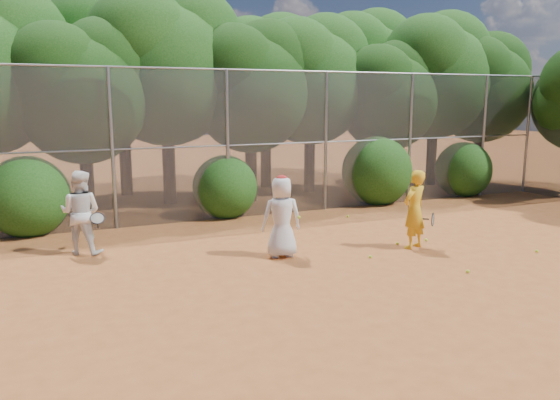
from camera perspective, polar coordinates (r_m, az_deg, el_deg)
name	(u,v)px	position (r m, az deg, el deg)	size (l,w,h in m)	color
ground	(384,277)	(10.33, 10.84, -7.93)	(80.00, 80.00, 0.00)	#954D21
fence_back	(258,142)	(15.12, -2.31, 6.03)	(20.05, 0.09, 4.03)	gray
tree_2	(83,86)	(15.91, -19.89, 11.17)	(3.99, 3.47, 5.47)	black
tree_3	(167,60)	(17.31, -11.75, 14.16)	(4.89, 4.26, 6.70)	black
tree_4	(251,82)	(17.41, -3.02, 12.23)	(4.19, 3.64, 5.73)	black
tree_5	(311,75)	(19.17, 3.29, 12.94)	(4.51, 3.92, 6.17)	black
tree_6	(389,92)	(19.58, 11.28, 11.01)	(3.86, 3.36, 5.29)	black
tree_7	(436,70)	(21.60, 16.02, 12.90)	(4.77, 4.14, 6.53)	black
tree_8	(483,83)	(22.68, 20.41, 11.35)	(4.25, 3.70, 5.82)	black
tree_10	(122,56)	(19.31, -16.19, 14.26)	(5.15, 4.48, 7.06)	black
tree_11	(266,73)	(20.21, -1.42, 13.16)	(4.64, 4.03, 6.35)	black
tree_12	(364,67)	(22.85, 8.78, 13.61)	(5.02, 4.37, 6.88)	black
bush_0	(27,193)	(14.50, -24.91, 0.67)	(2.00, 2.00, 2.00)	#184511
bush_1	(225,184)	(15.24, -5.78, 1.65)	(1.80, 1.80, 1.80)	#184511
bush_2	(377,168)	(17.40, 10.08, 3.31)	(2.20, 2.20, 2.20)	#184511
bush_3	(464,167)	(19.58, 18.63, 3.27)	(1.90, 1.90, 1.90)	#184511
player_yellow	(414,210)	(12.23, 13.87, -0.97)	(0.84, 0.61, 1.73)	gold
player_teen	(282,217)	(11.23, 0.17, -1.74)	(0.90, 0.67, 1.71)	silver
player_white	(81,213)	(12.19, -20.11, -1.24)	(1.08, 1.00, 1.78)	white
ball_0	(398,243)	(12.59, 12.18, -4.45)	(0.07, 0.07, 0.07)	#BAE129
ball_1	(426,240)	(13.05, 15.01, -4.05)	(0.07, 0.07, 0.07)	#BAE129
ball_2	(468,271)	(10.96, 19.03, -7.06)	(0.07, 0.07, 0.07)	#BAE129
ball_3	(537,251)	(12.92, 25.25, -4.86)	(0.07, 0.07, 0.07)	#BAE129
ball_4	(370,257)	(11.44, 9.42, -5.88)	(0.07, 0.07, 0.07)	#BAE129
ball_5	(348,216)	(15.24, 7.10, -1.68)	(0.07, 0.07, 0.07)	#BAE129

